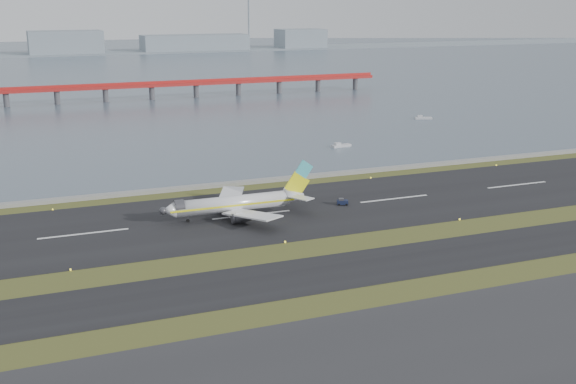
% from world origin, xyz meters
% --- Properties ---
extents(ground, '(1000.00, 1000.00, 0.00)m').
position_xyz_m(ground, '(0.00, 0.00, 0.00)').
color(ground, '#364518').
rests_on(ground, ground).
extents(apron_strip, '(1000.00, 50.00, 0.10)m').
position_xyz_m(apron_strip, '(0.00, -55.00, 0.05)').
color(apron_strip, '#2A2A2C').
rests_on(apron_strip, ground).
extents(taxiway_strip, '(1000.00, 18.00, 0.10)m').
position_xyz_m(taxiway_strip, '(0.00, -12.00, 0.05)').
color(taxiway_strip, black).
rests_on(taxiway_strip, ground).
extents(runway_strip, '(1000.00, 45.00, 0.10)m').
position_xyz_m(runway_strip, '(0.00, 30.00, 0.05)').
color(runway_strip, black).
rests_on(runway_strip, ground).
extents(seawall, '(1000.00, 2.50, 1.00)m').
position_xyz_m(seawall, '(0.00, 60.00, 0.50)').
color(seawall, gray).
rests_on(seawall, ground).
extents(bay_water, '(1400.00, 800.00, 1.30)m').
position_xyz_m(bay_water, '(0.00, 460.00, 0.00)').
color(bay_water, '#495B68').
rests_on(bay_water, ground).
extents(red_pier, '(260.00, 5.00, 10.20)m').
position_xyz_m(red_pier, '(20.00, 250.00, 7.28)').
color(red_pier, '#AF201E').
rests_on(red_pier, ground).
extents(far_shoreline, '(1400.00, 80.00, 60.50)m').
position_xyz_m(far_shoreline, '(13.62, 620.00, 6.07)').
color(far_shoreline, gray).
rests_on(far_shoreline, ground).
extents(airliner, '(38.52, 32.89, 12.80)m').
position_xyz_m(airliner, '(-3.46, 29.94, 3.46)').
color(airliner, white).
rests_on(airliner, ground).
extents(pushback_tug, '(3.17, 2.47, 1.79)m').
position_xyz_m(pushback_tug, '(24.64, 29.82, 0.87)').
color(pushback_tug, '#131A35').
rests_on(pushback_tug, ground).
extents(workboat_near, '(7.49, 3.15, 1.77)m').
position_xyz_m(workboat_near, '(57.31, 98.45, 0.56)').
color(workboat_near, silver).
rests_on(workboat_near, ground).
extents(workboat_far, '(7.70, 4.77, 1.79)m').
position_xyz_m(workboat_far, '(118.40, 141.32, 0.56)').
color(workboat_far, silver).
rests_on(workboat_far, ground).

